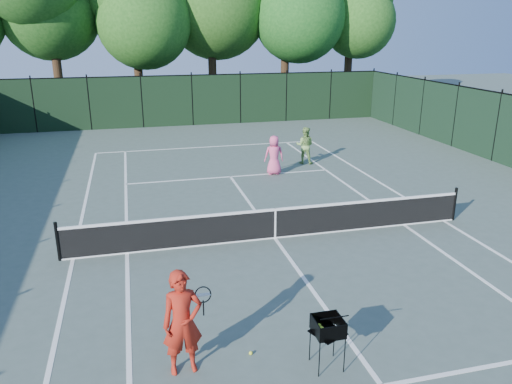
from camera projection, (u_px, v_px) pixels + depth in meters
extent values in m
plane|color=#48584F|center=(275.00, 238.00, 14.27)|extent=(90.00, 90.00, 0.00)
cube|color=white|center=(73.00, 259.00, 12.99)|extent=(0.10, 23.77, 0.01)
cube|color=white|center=(444.00, 221.00, 15.55)|extent=(0.10, 23.77, 0.01)
cube|color=white|center=(127.00, 253.00, 13.31)|extent=(0.10, 23.77, 0.01)
cube|color=white|center=(404.00, 225.00, 15.23)|extent=(0.10, 23.77, 0.01)
cube|color=white|center=(209.00, 147.00, 25.21)|extent=(10.97, 0.10, 0.01)
cube|color=white|center=(231.00, 177.00, 20.16)|extent=(8.23, 0.10, 0.01)
cube|color=white|center=(275.00, 238.00, 14.27)|extent=(0.10, 12.80, 0.01)
cube|color=black|center=(275.00, 223.00, 14.12)|extent=(11.60, 0.03, 0.85)
cube|color=white|center=(275.00, 210.00, 13.99)|extent=(11.60, 0.05, 0.07)
cube|color=white|center=(275.00, 238.00, 14.26)|extent=(11.60, 0.05, 0.04)
cube|color=white|center=(275.00, 223.00, 14.12)|extent=(0.05, 0.04, 0.91)
cylinder|color=black|center=(58.00, 242.00, 12.75)|extent=(0.09, 0.09, 1.06)
cylinder|color=black|center=(455.00, 204.00, 15.46)|extent=(0.09, 0.09, 1.06)
cube|color=black|center=(192.00, 101.00, 30.37)|extent=(24.00, 0.05, 3.00)
cylinder|color=black|center=(59.00, 82.00, 31.90)|extent=(0.56, 0.56, 4.80)
cylinder|color=black|center=(139.00, 85.00, 32.96)|extent=(0.56, 0.56, 4.30)
cylinder|color=black|center=(213.00, 77.00, 34.48)|extent=(0.56, 0.56, 5.00)
cylinder|color=black|center=(285.00, 79.00, 35.06)|extent=(0.56, 0.56, 4.60)
cylinder|color=black|center=(347.00, 78.00, 36.72)|extent=(0.56, 0.56, 4.40)
imported|color=#AC2113|center=(182.00, 323.00, 8.48)|extent=(0.73, 0.52, 1.91)
cylinder|color=black|center=(203.00, 308.00, 8.94)|extent=(0.03, 0.03, 0.30)
torus|color=black|center=(203.00, 295.00, 8.86)|extent=(0.30, 0.10, 0.30)
imported|color=#E65186|center=(274.00, 155.00, 20.28)|extent=(0.84, 0.60, 1.61)
imported|color=#7EA954|center=(305.00, 145.00, 21.91)|extent=(0.98, 0.91, 1.63)
cylinder|color=black|center=(319.00, 360.00, 8.51)|extent=(0.02, 0.02, 0.68)
cylinder|color=black|center=(344.00, 356.00, 8.62)|extent=(0.02, 0.02, 0.68)
cylinder|color=black|center=(310.00, 344.00, 8.94)|extent=(0.02, 0.02, 0.68)
cylinder|color=black|center=(334.00, 340.00, 9.04)|extent=(0.02, 0.02, 0.68)
cube|color=black|center=(328.00, 326.00, 8.62)|extent=(0.66, 0.66, 0.28)
sphere|color=#B7DF2D|center=(328.00, 330.00, 8.65)|extent=(0.07, 0.07, 0.07)
sphere|color=#B7DF2D|center=(328.00, 330.00, 8.65)|extent=(0.07, 0.07, 0.07)
sphere|color=#B7DF2D|center=(328.00, 330.00, 8.65)|extent=(0.07, 0.07, 0.07)
sphere|color=#B7DF2D|center=(328.00, 330.00, 8.65)|extent=(0.07, 0.07, 0.07)
sphere|color=#B7DF2D|center=(328.00, 330.00, 8.65)|extent=(0.07, 0.07, 0.07)
sphere|color=#B7DF2D|center=(328.00, 330.00, 8.65)|extent=(0.07, 0.07, 0.07)
sphere|color=#B7DF2D|center=(328.00, 330.00, 8.65)|extent=(0.07, 0.07, 0.07)
sphere|color=#B7DF2D|center=(328.00, 330.00, 8.65)|extent=(0.07, 0.07, 0.07)
sphere|color=#B7DF2D|center=(328.00, 330.00, 8.65)|extent=(0.07, 0.07, 0.07)
sphere|color=#B7DF2D|center=(328.00, 330.00, 8.65)|extent=(0.07, 0.07, 0.07)
sphere|color=#B7DF2D|center=(328.00, 330.00, 8.65)|extent=(0.07, 0.07, 0.07)
sphere|color=#B7DF2D|center=(328.00, 330.00, 8.65)|extent=(0.07, 0.07, 0.07)
sphere|color=#E9F532|center=(251.00, 353.00, 9.18)|extent=(0.07, 0.07, 0.07)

